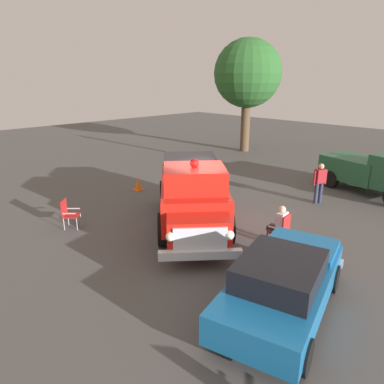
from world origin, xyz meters
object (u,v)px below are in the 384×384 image
(lawn_chair_by_car, at_px, (68,212))
(spectator_seated, at_px, (279,223))
(vintage_fire_truck, at_px, (192,192))
(classic_hot_rod, at_px, (283,282))
(parked_pickup, at_px, (376,172))
(oak_tree_left, at_px, (248,74))
(lawn_chair_near_truck, at_px, (282,228))
(spectator_standing, at_px, (320,181))
(traffic_cone, at_px, (138,184))

(lawn_chair_by_car, bearing_deg, spectator_seated, 35.28)
(vintage_fire_truck, xyz_separation_m, classic_hot_rod, (4.85, -1.99, -0.45))
(classic_hot_rod, xyz_separation_m, parked_pickup, (-1.71, 10.22, 0.24))
(parked_pickup, distance_m, oak_tree_left, 11.38)
(lawn_chair_near_truck, xyz_separation_m, spectator_standing, (-1.07, 4.45, 0.37))
(traffic_cone, bearing_deg, spectator_standing, 32.91)
(vintage_fire_truck, xyz_separation_m, traffic_cone, (-4.61, 1.01, -0.89))
(spectator_standing, xyz_separation_m, traffic_cone, (-6.61, -4.28, -0.66))
(spectator_seated, bearing_deg, oak_tree_left, 131.66)
(parked_pickup, distance_m, spectator_standing, 3.15)
(spectator_standing, height_order, oak_tree_left, oak_tree_left)
(parked_pickup, height_order, lawn_chair_by_car, parked_pickup)
(classic_hot_rod, height_order, lawn_chair_by_car, classic_hot_rod)
(parked_pickup, bearing_deg, vintage_fire_truck, -110.90)
(spectator_standing, distance_m, oak_tree_left, 11.75)
(classic_hot_rod, xyz_separation_m, lawn_chair_near_truck, (-1.78, 2.83, -0.16))
(parked_pickup, distance_m, lawn_chair_near_truck, 7.40)
(vintage_fire_truck, height_order, lawn_chair_by_car, vintage_fire_truck)
(lawn_chair_by_car, xyz_separation_m, spectator_standing, (4.80, 8.52, 0.37))
(lawn_chair_by_car, relative_size, spectator_standing, 0.61)
(lawn_chair_near_truck, xyz_separation_m, lawn_chair_by_car, (-5.87, -4.07, 0.00))
(vintage_fire_truck, xyz_separation_m, spectator_standing, (2.01, 5.29, -0.23))
(parked_pickup, xyz_separation_m, lawn_chair_by_car, (-5.94, -11.46, -0.40))
(traffic_cone, bearing_deg, classic_hot_rod, -17.60)
(lawn_chair_by_car, bearing_deg, classic_hot_rod, 9.22)
(classic_hot_rod, distance_m, traffic_cone, 9.94)
(vintage_fire_truck, relative_size, lawn_chair_by_car, 5.81)
(classic_hot_rod, bearing_deg, spectator_seated, 124.10)
(classic_hot_rod, height_order, spectator_standing, spectator_standing)
(oak_tree_left, distance_m, traffic_cone, 12.04)
(oak_tree_left, bearing_deg, traffic_cone, -78.39)
(oak_tree_left, xyz_separation_m, traffic_cone, (2.22, -10.80, -4.84))
(oak_tree_left, bearing_deg, lawn_chair_by_car, -74.99)
(spectator_standing, bearing_deg, traffic_cone, -147.09)
(oak_tree_left, relative_size, traffic_cone, 11.72)
(spectator_standing, bearing_deg, parked_pickup, 68.86)
(lawn_chair_by_car, distance_m, traffic_cone, 4.62)
(traffic_cone, bearing_deg, lawn_chair_by_car, -66.84)
(spectator_standing, height_order, traffic_cone, spectator_standing)
(classic_hot_rod, xyz_separation_m, oak_tree_left, (-11.68, 13.80, 4.41))
(spectator_standing, distance_m, traffic_cone, 7.91)
(spectator_seated, relative_size, traffic_cone, 2.03)
(spectator_standing, relative_size, traffic_cone, 2.64)
(classic_hot_rod, distance_m, parked_pickup, 10.37)
(vintage_fire_truck, relative_size, traffic_cone, 9.34)
(classic_hot_rod, bearing_deg, parked_pickup, 99.51)
(classic_hot_rod, height_order, parked_pickup, parked_pickup)
(lawn_chair_by_car, xyz_separation_m, traffic_cone, (-1.82, 4.24, -0.28))
(spectator_seated, xyz_separation_m, traffic_cone, (-7.55, 0.18, -0.39))
(vintage_fire_truck, distance_m, spectator_standing, 5.66)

